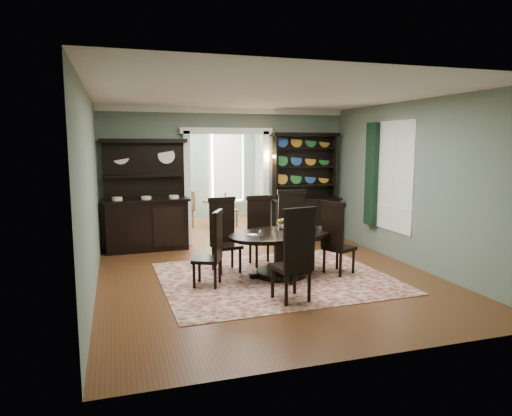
{
  "coord_description": "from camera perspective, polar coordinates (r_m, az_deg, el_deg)",
  "views": [
    {
      "loc": [
        -2.39,
        -6.98,
        2.24
      ],
      "look_at": [
        -0.05,
        0.6,
        1.11
      ],
      "focal_mm": 32.0,
      "sensor_mm": 36.0,
      "label": 1
    }
  ],
  "objects": [
    {
      "name": "parlor",
      "position": [
        12.76,
        -6.36,
        4.85
      ],
      "size": [
        3.51,
        3.5,
        3.01
      ],
      "color": "#583617",
      "rests_on": "ground"
    },
    {
      "name": "centerpiece",
      "position": [
        7.72,
        3.58,
        -2.52
      ],
      "size": [
        1.32,
        0.85,
        0.22
      ],
      "color": "silver",
      "rests_on": "dining_table"
    },
    {
      "name": "rug",
      "position": [
        7.72,
        2.41,
        -8.69
      ],
      "size": [
        3.8,
        3.2,
        0.01
      ],
      "primitive_type": "cube",
      "rotation": [
        0.0,
        0.0,
        0.03
      ],
      "color": "maroon",
      "rests_on": "floor"
    },
    {
      "name": "dining_table",
      "position": [
        7.7,
        3.18,
        -4.76
      ],
      "size": [
        2.14,
        2.14,
        0.75
      ],
      "rotation": [
        0.0,
        0.0,
        0.24
      ],
      "color": "black",
      "rests_on": "rug"
    },
    {
      "name": "room",
      "position": [
        7.45,
        1.63,
        3.02
      ],
      "size": [
        5.51,
        6.01,
        3.01
      ],
      "color": "#583617",
      "rests_on": "ground"
    },
    {
      "name": "welsh_dresser",
      "position": [
        10.67,
        6.15,
        0.85
      ],
      "size": [
        1.6,
        0.62,
        2.47
      ],
      "rotation": [
        0.0,
        0.0,
        -0.02
      ],
      "color": "black",
      "rests_on": "floor"
    },
    {
      "name": "right_window",
      "position": [
        9.43,
        15.56,
        3.95
      ],
      "size": [
        0.15,
        1.47,
        2.12
      ],
      "color": "white",
      "rests_on": "wall_right"
    },
    {
      "name": "sideboard",
      "position": [
        9.83,
        -13.57,
        -0.44
      ],
      "size": [
        1.79,
        0.69,
        2.33
      ],
      "rotation": [
        0.0,
        0.0,
        0.04
      ],
      "color": "black",
      "rests_on": "floor"
    },
    {
      "name": "parlor_chair_left",
      "position": [
        12.21,
        -8.44,
        -0.03
      ],
      "size": [
        0.43,
        0.41,
        0.97
      ],
      "rotation": [
        0.0,
        0.0,
        1.7
      ],
      "color": "#523117",
      "rests_on": "parlor_floor"
    },
    {
      "name": "chair_far_left",
      "position": [
        8.02,
        -4.02,
        -3.07
      ],
      "size": [
        0.54,
        0.52,
        1.3
      ],
      "rotation": [
        0.0,
        0.0,
        3.28
      ],
      "color": "black",
      "rests_on": "rug"
    },
    {
      "name": "chair_end_left",
      "position": [
        7.16,
        -5.38,
        -4.87
      ],
      "size": [
        0.57,
        0.58,
        1.21
      ],
      "rotation": [
        0.0,
        0.0,
        1.14
      ],
      "color": "black",
      "rests_on": "rug"
    },
    {
      "name": "chair_far_right",
      "position": [
        8.41,
        4.59,
        -2.24
      ],
      "size": [
        0.58,
        0.56,
        1.39
      ],
      "rotation": [
        0.0,
        0.0,
        2.99
      ],
      "color": "black",
      "rests_on": "rug"
    },
    {
      "name": "parlor_chair_right",
      "position": [
        12.36,
        -3.34,
        -0.01
      ],
      "size": [
        0.42,
        0.41,
        0.91
      ],
      "rotation": [
        0.0,
        0.0,
        -1.86
      ],
      "color": "#523117",
      "rests_on": "parlor_floor"
    },
    {
      "name": "parlor_table",
      "position": [
        12.25,
        -4.92,
        -0.15
      ],
      "size": [
        0.79,
        0.79,
        0.73
      ],
      "color": "#523117",
      "rests_on": "parlor_floor"
    },
    {
      "name": "wall_sconce",
      "position": [
        10.39,
        1.62,
        6.21
      ],
      "size": [
        0.27,
        0.21,
        0.21
      ],
      "color": "#C27633",
      "rests_on": "back_wall_right"
    },
    {
      "name": "chair_far_mid",
      "position": [
        8.44,
        0.56,
        -2.56
      ],
      "size": [
        0.49,
        0.47,
        1.28
      ],
      "rotation": [
        0.0,
        0.0,
        3.19
      ],
      "color": "black",
      "rests_on": "rug"
    },
    {
      "name": "doorway_trim",
      "position": [
        10.28,
        -3.7,
        4.66
      ],
      "size": [
        2.08,
        0.25,
        2.57
      ],
      "color": "white",
      "rests_on": "floor"
    },
    {
      "name": "chair_near",
      "position": [
        6.41,
        4.96,
        -5.62
      ],
      "size": [
        0.59,
        0.56,
        1.37
      ],
      "rotation": [
        0.0,
        0.0,
        0.18
      ],
      "color": "black",
      "rests_on": "rug"
    },
    {
      "name": "chair_end_right",
      "position": [
        7.85,
        9.89,
        -3.52
      ],
      "size": [
        0.6,
        0.61,
        1.27
      ],
      "rotation": [
        0.0,
        0.0,
        -1.15
      ],
      "color": "black",
      "rests_on": "rug"
    }
  ]
}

